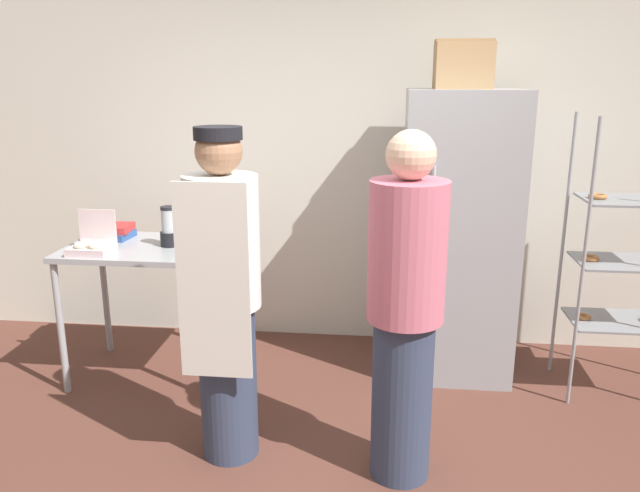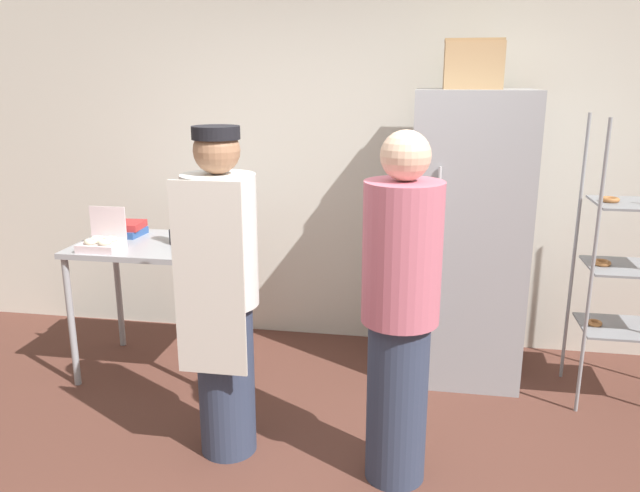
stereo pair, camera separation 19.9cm
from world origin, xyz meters
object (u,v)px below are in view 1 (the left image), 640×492
object	(u,v)px
blender_pitcher	(169,229)
cardboard_storage_box	(463,65)
refrigerator	(458,236)
person_baker	(224,294)
binder_stack	(109,231)
baking_rack	(624,260)
person_customer	(405,310)
donut_box	(92,246)

from	to	relation	value
blender_pitcher	cardboard_storage_box	size ratio (longest dim) A/B	0.73
refrigerator	person_baker	size ratio (longest dim) A/B	1.09
binder_stack	baking_rack	bearing A→B (deg)	-0.88
binder_stack	cardboard_storage_box	distance (m)	2.59
baking_rack	person_customer	size ratio (longest dim) A/B	1.01
person_baker	donut_box	bearing A→B (deg)	147.23
binder_stack	person_customer	xyz separation A→B (m)	(1.99, -1.12, -0.06)
baking_rack	cardboard_storage_box	world-z (taller)	cardboard_storage_box
donut_box	person_customer	bearing A→B (deg)	-20.89
donut_box	cardboard_storage_box	bearing A→B (deg)	14.48
blender_pitcher	person_baker	distance (m)	1.07
refrigerator	baking_rack	distance (m)	1.03
refrigerator	binder_stack	xyz separation A→B (m)	(-2.37, -0.15, 0.01)
baking_rack	person_customer	world-z (taller)	baking_rack
binder_stack	cardboard_storage_box	xyz separation A→B (m)	(2.34, 0.21, 1.10)
baking_rack	binder_stack	bearing A→B (deg)	179.12
blender_pitcher	cardboard_storage_box	world-z (taller)	cardboard_storage_box
baking_rack	blender_pitcher	bearing A→B (deg)	-178.01
refrigerator	cardboard_storage_box	world-z (taller)	cardboard_storage_box
baking_rack	person_customer	distance (m)	1.74
cardboard_storage_box	person_baker	xyz separation A→B (m)	(-1.26, -1.24, -1.14)
cardboard_storage_box	donut_box	bearing A→B (deg)	-165.52
refrigerator	baking_rack	xyz separation A→B (m)	(1.00, -0.21, -0.08)
blender_pitcher	cardboard_storage_box	distance (m)	2.15
blender_pitcher	person_baker	bearing A→B (deg)	-56.04
baking_rack	blender_pitcher	world-z (taller)	baking_rack
binder_stack	refrigerator	bearing A→B (deg)	3.73
binder_stack	person_baker	world-z (taller)	person_baker
blender_pitcher	binder_stack	world-z (taller)	blender_pitcher
refrigerator	person_customer	size ratio (longest dim) A/B	1.09
blender_pitcher	refrigerator	bearing A→B (deg)	9.24
person_baker	person_customer	world-z (taller)	person_customer
refrigerator	blender_pitcher	bearing A→B (deg)	-170.76
person_baker	refrigerator	bearing A→B (deg)	42.66
refrigerator	cardboard_storage_box	size ratio (longest dim) A/B	5.31
donut_box	blender_pitcher	distance (m)	0.49
person_baker	person_customer	bearing A→B (deg)	-5.12
cardboard_storage_box	person_baker	bearing A→B (deg)	-135.44
refrigerator	person_baker	world-z (taller)	refrigerator
refrigerator	baking_rack	bearing A→B (deg)	-11.61
refrigerator	binder_stack	bearing A→B (deg)	-176.27
binder_stack	cardboard_storage_box	world-z (taller)	cardboard_storage_box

